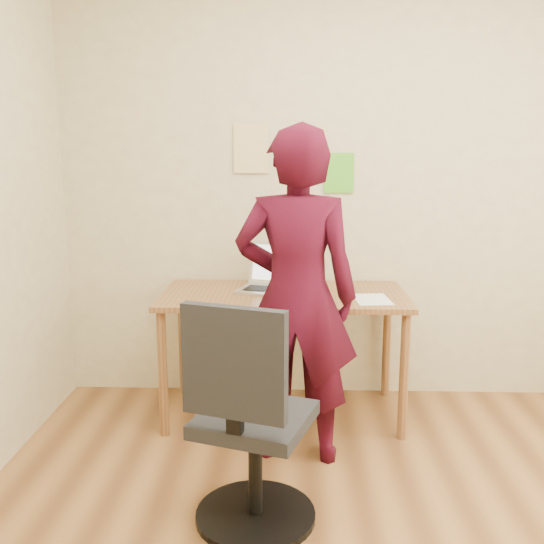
{
  "coord_description": "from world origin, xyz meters",
  "views": [
    {
      "loc": [
        -0.32,
        -2.01,
        1.54
      ],
      "look_at": [
        -0.42,
        0.95,
        0.95
      ],
      "focal_mm": 40.0,
      "sensor_mm": 36.0,
      "label": 1
    }
  ],
  "objects_px": {
    "laptop": "(274,281)",
    "phone": "(314,302)",
    "desk": "(284,308)",
    "office_chair": "(249,433)",
    "person": "(296,297)"
  },
  "relations": [
    {
      "from": "laptop",
      "to": "phone",
      "type": "distance_m",
      "value": 0.37
    },
    {
      "from": "desk",
      "to": "office_chair",
      "type": "bearing_deg",
      "value": -96.27
    },
    {
      "from": "laptop",
      "to": "phone",
      "type": "bearing_deg",
      "value": -36.23
    },
    {
      "from": "person",
      "to": "phone",
      "type": "bearing_deg",
      "value": -104.26
    },
    {
      "from": "office_chair",
      "to": "person",
      "type": "distance_m",
      "value": 0.78
    },
    {
      "from": "phone",
      "to": "office_chair",
      "type": "height_order",
      "value": "office_chair"
    },
    {
      "from": "desk",
      "to": "office_chair",
      "type": "relative_size",
      "value": 1.42
    },
    {
      "from": "person",
      "to": "laptop",
      "type": "bearing_deg",
      "value": -72.67
    },
    {
      "from": "phone",
      "to": "office_chair",
      "type": "bearing_deg",
      "value": -114.55
    },
    {
      "from": "phone",
      "to": "office_chair",
      "type": "distance_m",
      "value": 1.0
    },
    {
      "from": "desk",
      "to": "office_chair",
      "type": "distance_m",
      "value": 1.15
    },
    {
      "from": "desk",
      "to": "person",
      "type": "bearing_deg",
      "value": -81.98
    },
    {
      "from": "laptop",
      "to": "person",
      "type": "bearing_deg",
      "value": -61.07
    },
    {
      "from": "office_chair",
      "to": "laptop",
      "type": "bearing_deg",
      "value": 105.49
    },
    {
      "from": "office_chair",
      "to": "phone",
      "type": "bearing_deg",
      "value": 90.92
    }
  ]
}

